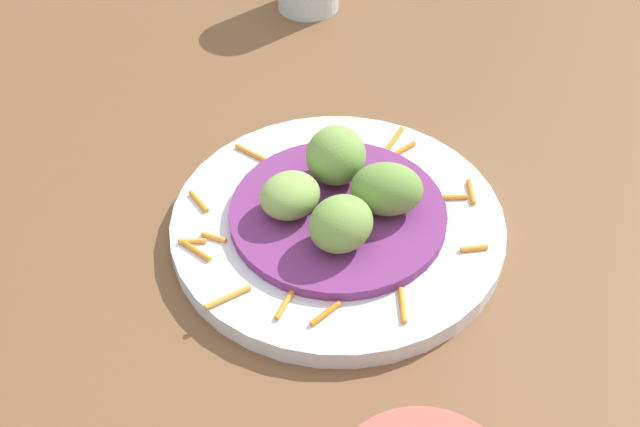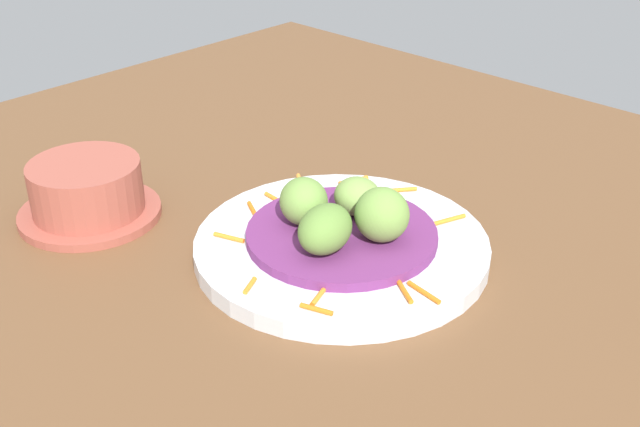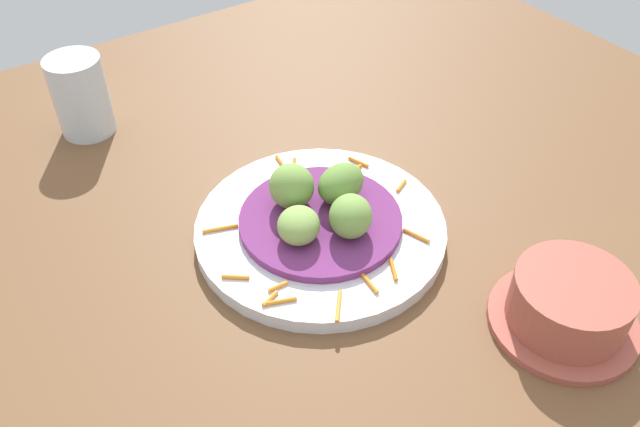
% 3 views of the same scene
% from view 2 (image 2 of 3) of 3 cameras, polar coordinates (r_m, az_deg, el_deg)
% --- Properties ---
extents(table_surface, '(1.10, 1.10, 0.02)m').
position_cam_2_polar(table_surface, '(0.69, -2.43, -4.72)').
color(table_surface, brown).
rests_on(table_surface, ground).
extents(main_plate, '(0.26, 0.26, 0.02)m').
position_cam_2_polar(main_plate, '(0.71, 1.53, -2.37)').
color(main_plate, silver).
rests_on(main_plate, table_surface).
extents(cabbage_bed, '(0.17, 0.17, 0.01)m').
position_cam_2_polar(cabbage_bed, '(0.70, 1.54, -1.50)').
color(cabbage_bed, '#702D6B').
rests_on(cabbage_bed, main_plate).
extents(carrot_garnish, '(0.24, 0.24, 0.00)m').
position_cam_2_polar(carrot_garnish, '(0.71, 1.40, -1.08)').
color(carrot_garnish, orange).
rests_on(carrot_garnish, main_plate).
extents(guac_scoop_left, '(0.06, 0.05, 0.04)m').
position_cam_2_polar(guac_scoop_left, '(0.66, 0.37, -1.10)').
color(guac_scoop_left, olive).
rests_on(guac_scoop_left, cabbage_bed).
extents(guac_scoop_center, '(0.06, 0.06, 0.05)m').
position_cam_2_polar(guac_scoop_center, '(0.67, 4.40, -0.08)').
color(guac_scoop_center, '#759E47').
rests_on(guac_scoop_center, cabbage_bed).
extents(guac_scoop_right, '(0.06, 0.06, 0.03)m').
position_cam_2_polar(guac_scoop_right, '(0.72, 2.66, 1.24)').
color(guac_scoop_right, '#84A851').
rests_on(guac_scoop_right, cabbage_bed).
extents(guac_scoop_back, '(0.06, 0.06, 0.04)m').
position_cam_2_polar(guac_scoop_back, '(0.70, -1.16, 0.87)').
color(guac_scoop_back, '#759E47').
rests_on(guac_scoop_back, cabbage_bed).
extents(terracotta_bowl, '(0.13, 0.13, 0.06)m').
position_cam_2_polar(terracotta_bowl, '(0.79, -16.15, 1.44)').
color(terracotta_bowl, '#A85142').
rests_on(terracotta_bowl, table_surface).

